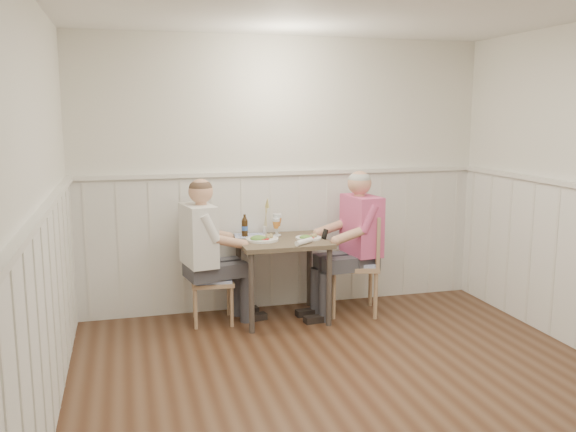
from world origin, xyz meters
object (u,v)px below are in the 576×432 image
at_px(man_in_pink, 357,254).
at_px(beer_bottle, 245,227).
at_px(chair_right, 359,259).
at_px(grass_vase, 265,218).
at_px(dining_table, 282,251).
at_px(chair_left, 207,277).
at_px(diner_cream, 204,264).

relative_size(man_in_pink, beer_bottle, 6.58).
xyz_separation_m(chair_right, grass_vase, (-0.85, 0.29, 0.39)).
xyz_separation_m(dining_table, grass_vase, (-0.10, 0.27, 0.27)).
bearing_deg(dining_table, chair_left, 174.11).
xyz_separation_m(chair_left, man_in_pink, (1.40, -0.11, 0.15)).
relative_size(chair_right, beer_bottle, 4.54).
bearing_deg(chair_left, diner_cream, -121.38).
distance_m(dining_table, chair_left, 0.72).
bearing_deg(chair_right, diner_cream, 178.24).
distance_m(chair_right, diner_cream, 1.47).
relative_size(man_in_pink, grass_vase, 3.85).
bearing_deg(grass_vase, chair_left, -161.58).
xyz_separation_m(dining_table, beer_bottle, (-0.31, 0.21, 0.20)).
height_order(chair_right, grass_vase, grass_vase).
height_order(chair_left, beer_bottle, beer_bottle).
bearing_deg(beer_bottle, chair_right, -12.43).
relative_size(chair_left, diner_cream, 0.59).
height_order(diner_cream, beer_bottle, diner_cream).
bearing_deg(dining_table, beer_bottle, 145.49).
bearing_deg(beer_bottle, man_in_pink, -13.74).
bearing_deg(dining_table, chair_right, -1.71).
bearing_deg(chair_left, grass_vase, 18.42).
height_order(chair_right, beer_bottle, beer_bottle).
relative_size(dining_table, beer_bottle, 3.82).
bearing_deg(dining_table, diner_cream, 178.20).
bearing_deg(diner_cream, man_in_pink, -2.48).
height_order(chair_right, diner_cream, diner_cream).
xyz_separation_m(man_in_pink, diner_cream, (-1.43, 0.06, -0.02)).
xyz_separation_m(chair_right, chair_left, (-1.44, 0.09, -0.09)).
height_order(dining_table, grass_vase, grass_vase).
height_order(dining_table, beer_bottle, beer_bottle).
bearing_deg(diner_cream, dining_table, -1.80).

